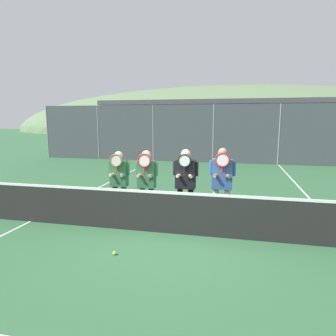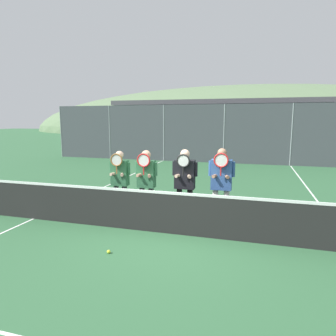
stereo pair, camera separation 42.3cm
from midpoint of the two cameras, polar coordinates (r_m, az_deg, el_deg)
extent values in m
plane|color=#2D5B38|center=(6.67, -0.72, -12.41)|extent=(120.00, 120.00, 0.00)
ellipsoid|color=#5B7551|center=(63.72, 11.50, 6.89)|extent=(91.95, 51.08, 17.88)
cube|color=#9EA3A8|center=(25.83, 9.68, 7.70)|extent=(19.39, 5.00, 3.61)
cube|color=#4C4C51|center=(25.86, 9.81, 12.10)|extent=(19.89, 5.50, 0.36)
cylinder|color=gray|center=(20.94, -22.54, 6.34)|extent=(0.06, 0.06, 3.29)
cylinder|color=gray|center=(19.13, -13.80, 6.57)|extent=(0.06, 0.06, 3.29)
cylinder|color=gray|center=(17.84, -3.51, 6.64)|extent=(0.06, 0.06, 3.29)
cylinder|color=gray|center=(17.19, 7.94, 6.47)|extent=(0.06, 0.06, 3.29)
cylinder|color=gray|center=(17.26, 19.77, 6.02)|extent=(0.06, 0.06, 3.29)
cube|color=#42474C|center=(17.19, 7.94, 6.47)|extent=(21.20, 0.02, 3.29)
cube|color=black|center=(6.52, -0.73, -8.79)|extent=(9.44, 0.02, 0.89)
cube|color=white|center=(6.39, -0.74, -4.81)|extent=(9.44, 0.03, 0.06)
cube|color=white|center=(10.62, -15.96, -4.48)|extent=(0.05, 16.00, 0.01)
cube|color=white|center=(9.59, 25.26, -6.49)|extent=(0.05, 16.00, 0.01)
cylinder|color=#56565B|center=(7.81, -11.52, -6.21)|extent=(0.13, 0.13, 0.81)
cylinder|color=#56565B|center=(7.72, -9.92, -6.35)|extent=(0.13, 0.13, 0.81)
cube|color=#337047|center=(7.60, -10.89, -1.01)|extent=(0.42, 0.22, 0.64)
sphere|color=#DBB293|center=(7.53, -10.99, 2.37)|extent=(0.21, 0.21, 0.21)
cylinder|color=#337047|center=(7.68, -12.54, -0.03)|extent=(0.08, 0.08, 0.31)
cylinder|color=#337047|center=(7.49, -9.25, -0.16)|extent=(0.08, 0.08, 0.31)
cylinder|color=#DBB293|center=(7.56, -11.89, -1.19)|extent=(0.16, 0.27, 0.08)
cylinder|color=#DBB293|center=(7.48, -10.42, -1.26)|extent=(0.16, 0.27, 0.08)
cylinder|color=#936033|center=(7.42, -11.47, -0.43)|extent=(0.03, 0.03, 0.20)
torus|color=#936033|center=(7.38, -11.53, 1.43)|extent=(0.32, 0.03, 0.32)
cylinder|color=silver|center=(7.38, -11.53, 1.43)|extent=(0.26, 0.00, 0.26)
cylinder|color=#56565B|center=(7.43, -6.55, -6.79)|extent=(0.13, 0.13, 0.83)
cylinder|color=#56565B|center=(7.35, -4.83, -6.92)|extent=(0.13, 0.13, 0.83)
cube|color=#337047|center=(7.22, -5.79, -1.17)|extent=(0.42, 0.22, 0.66)
sphere|color=tan|center=(7.15, -5.85, 2.47)|extent=(0.22, 0.22, 0.22)
cylinder|color=#337047|center=(7.27, -7.57, -0.09)|extent=(0.08, 0.08, 0.32)
cylinder|color=#337047|center=(7.12, -4.00, -0.23)|extent=(0.08, 0.08, 0.32)
cylinder|color=tan|center=(7.17, -6.81, -1.36)|extent=(0.16, 0.27, 0.08)
cylinder|color=tan|center=(7.10, -5.21, -1.43)|extent=(0.16, 0.27, 0.08)
cylinder|color=red|center=(7.03, -6.26, -0.57)|extent=(0.03, 0.03, 0.20)
torus|color=red|center=(6.99, -6.30, 1.43)|extent=(0.33, 0.04, 0.33)
cylinder|color=silver|center=(6.99, -6.30, 1.43)|extent=(0.27, 0.00, 0.27)
cylinder|color=black|center=(7.21, 0.60, -7.14)|extent=(0.13, 0.13, 0.85)
cylinder|color=black|center=(7.16, 2.63, -7.26)|extent=(0.13, 0.13, 0.85)
cube|color=black|center=(7.01, 1.64, -1.20)|extent=(0.47, 0.22, 0.68)
sphere|color=#DBB293|center=(6.94, 1.66, 2.68)|extent=(0.22, 0.22, 0.22)
cylinder|color=black|center=(7.04, -0.42, -0.06)|extent=(0.08, 0.08, 0.33)
cylinder|color=black|center=(6.94, 3.74, -0.21)|extent=(0.08, 0.08, 0.33)
cylinder|color=#DBB293|center=(6.95, 0.55, -1.40)|extent=(0.16, 0.27, 0.08)
cylinder|color=#DBB293|center=(6.90, 2.44, -1.48)|extent=(0.16, 0.27, 0.08)
cylinder|color=black|center=(6.81, 1.35, -0.59)|extent=(0.03, 0.03, 0.20)
torus|color=black|center=(6.78, 1.36, 1.40)|extent=(0.31, 0.03, 0.31)
cylinder|color=silver|center=(6.78, 1.36, 1.40)|extent=(0.26, 0.00, 0.26)
cylinder|color=white|center=(7.13, 7.40, -7.33)|extent=(0.13, 0.13, 0.87)
cylinder|color=white|center=(7.11, 9.46, -7.42)|extent=(0.13, 0.13, 0.87)
cube|color=#335693|center=(6.93, 8.58, -1.16)|extent=(0.46, 0.22, 0.69)
sphere|color=#997056|center=(6.86, 8.68, 2.90)|extent=(0.21, 0.21, 0.21)
cylinder|color=#335693|center=(6.93, 6.49, 0.02)|extent=(0.08, 0.08, 0.34)
cylinder|color=#335693|center=(6.90, 10.73, -0.13)|extent=(0.08, 0.08, 0.34)
cylinder|color=#997056|center=(6.86, 7.55, -1.38)|extent=(0.16, 0.27, 0.08)
cylinder|color=#997056|center=(6.84, 9.48, -1.45)|extent=(0.16, 0.27, 0.08)
cylinder|color=red|center=(6.74, 8.49, -0.55)|extent=(0.03, 0.03, 0.20)
torus|color=red|center=(6.70, 8.54, 1.54)|extent=(0.33, 0.04, 0.33)
cylinder|color=silver|center=(6.70, 8.54, 1.54)|extent=(0.27, 0.00, 0.27)
cube|color=silver|center=(21.74, -8.04, 4.58)|extent=(4.28, 1.83, 0.83)
cube|color=#2D3842|center=(21.70, -8.08, 6.55)|extent=(2.36, 1.68, 0.68)
cylinder|color=black|center=(20.45, -5.28, 3.17)|extent=(0.60, 0.16, 0.60)
cylinder|color=black|center=(22.22, -3.79, 3.68)|extent=(0.60, 0.16, 0.60)
cylinder|color=black|center=(21.47, -12.37, 3.29)|extent=(0.60, 0.16, 0.60)
cylinder|color=black|center=(23.16, -10.43, 3.77)|extent=(0.60, 0.16, 0.60)
cube|color=slate|center=(20.94, 4.84, 4.52)|extent=(4.41, 1.83, 0.87)
cube|color=#2D3842|center=(20.89, 4.87, 6.69)|extent=(2.43, 1.69, 0.71)
cylinder|color=black|center=(19.90, 8.54, 2.94)|extent=(0.60, 0.16, 0.60)
cylinder|color=black|center=(21.76, 8.91, 3.47)|extent=(0.60, 0.16, 0.60)
cylinder|color=black|center=(20.31, 0.44, 3.17)|extent=(0.60, 0.16, 0.60)
cylinder|color=black|center=(22.14, 1.47, 3.67)|extent=(0.60, 0.16, 0.60)
cube|color=black|center=(20.49, 18.60, 3.80)|extent=(4.57, 1.86, 0.76)
cube|color=#2D3842|center=(20.44, 18.70, 5.73)|extent=(2.51, 1.71, 0.62)
cylinder|color=black|center=(19.80, 23.09, 2.26)|extent=(0.60, 0.16, 0.60)
cylinder|color=black|center=(21.66, 22.21, 2.86)|extent=(0.60, 0.16, 0.60)
cylinder|color=black|center=(19.48, 14.47, 2.61)|extent=(0.60, 0.16, 0.60)
cylinder|color=black|center=(21.37, 14.33, 3.19)|extent=(0.60, 0.16, 0.60)
cylinder|color=black|center=(20.40, 28.53, 2.07)|extent=(0.60, 0.16, 0.60)
cylinder|color=black|center=(22.19, 27.25, 2.66)|extent=(0.60, 0.16, 0.60)
sphere|color=#CCDB33|center=(5.83, -12.31, -15.59)|extent=(0.07, 0.07, 0.07)
camera|label=1|loc=(0.21, -91.66, -0.27)|focal=32.00mm
camera|label=2|loc=(0.21, 88.34, 0.27)|focal=32.00mm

